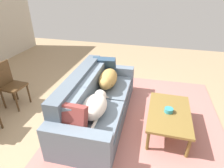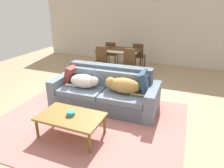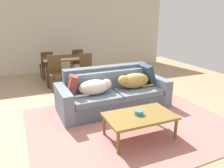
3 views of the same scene
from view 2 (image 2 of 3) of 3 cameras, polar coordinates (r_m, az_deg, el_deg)
ground_plane at (r=4.83m, az=-5.54°, el=-5.62°), size 10.00×10.00×0.00m
back_partition at (r=8.09m, az=7.68°, el=15.49°), size 8.00×0.12×2.70m
area_rug at (r=4.17m, az=-6.36°, el=-10.40°), size 3.68×3.01×0.01m
couch at (r=4.67m, az=-1.78°, el=-2.11°), size 2.37×1.05×0.87m
dog_on_left_cushion at (r=4.63m, az=-7.53°, el=0.81°), size 0.78×0.39×0.29m
dog_on_right_cushion at (r=4.32m, az=2.80°, el=-0.34°), size 0.87×0.37×0.33m
throw_pillow_by_left_arm at (r=4.98m, az=-10.99°, el=2.59°), size 0.27×0.43×0.44m
throw_pillow_by_right_arm at (r=4.36m, az=9.15°, el=0.32°), size 0.31×0.50×0.49m
coffee_table at (r=3.67m, az=-11.26°, el=-9.08°), size 1.11×0.67×0.40m
bowl_on_coffee_table at (r=3.65m, az=-11.28°, el=-7.89°), size 0.14×0.14×0.07m
dining_table at (r=6.78m, az=1.97°, el=8.87°), size 1.33×0.93×0.77m
dining_chair_near_left at (r=6.44m, az=-3.23°, el=6.51°), size 0.43×0.43×0.93m
dining_chair_near_right at (r=6.18m, az=4.35°, el=5.73°), size 0.43×0.43×0.92m
dining_chair_far_left at (r=7.52m, az=-0.14°, el=8.58°), size 0.43×0.43×0.88m
dining_chair_far_right at (r=7.25m, az=7.29°, el=7.95°), size 0.40×0.40×0.90m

